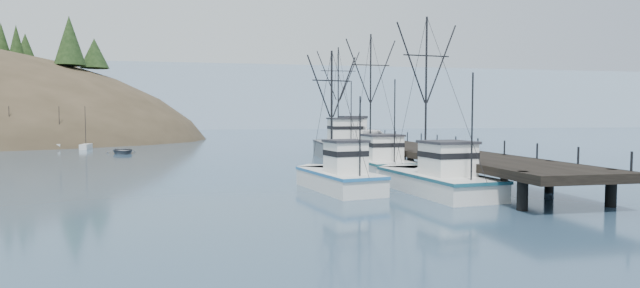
% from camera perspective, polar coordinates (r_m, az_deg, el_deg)
% --- Properties ---
extents(ground, '(400.00, 400.00, 0.00)m').
position_cam_1_polar(ground, '(27.16, -3.65, -6.95)').
color(ground, navy).
rests_on(ground, ground).
extents(pier, '(6.00, 44.00, 2.00)m').
position_cam_1_polar(pier, '(46.11, 11.00, -0.69)').
color(pier, black).
rests_on(pier, ground).
extents(distant_ridge, '(360.00, 40.00, 26.00)m').
position_cam_1_polar(distant_ridge, '(197.01, -7.57, 1.81)').
color(distant_ridge, '#9EB2C6').
rests_on(distant_ridge, ground).
extents(distant_ridge_far, '(180.00, 25.00, 18.00)m').
position_cam_1_polar(distant_ridge_far, '(214.63, -21.30, 1.73)').
color(distant_ridge_far, silver).
rests_on(distant_ridge_far, ground).
extents(moored_sailboats, '(23.19, 18.39, 6.35)m').
position_cam_1_polar(moored_sailboats, '(87.27, -31.67, -0.18)').
color(moored_sailboats, silver).
rests_on(moored_sailboats, ground).
extents(trawler_near, '(4.76, 11.41, 11.48)m').
position_cam_1_polar(trawler_near, '(32.30, 12.84, -3.93)').
color(trawler_near, silver).
rests_on(trawler_near, ground).
extents(trawler_mid, '(4.57, 9.28, 9.43)m').
position_cam_1_polar(trawler_mid, '(32.50, 1.93, -3.81)').
color(trawler_mid, silver).
rests_on(trawler_mid, ground).
extents(trawler_far, '(4.39, 12.00, 12.16)m').
position_cam_1_polar(trawler_far, '(42.55, 6.27, -2.15)').
color(trawler_far, silver).
rests_on(trawler_far, ground).
extents(work_vessel, '(5.26, 15.56, 13.01)m').
position_cam_1_polar(work_vessel, '(56.26, 2.37, -0.41)').
color(work_vessel, slate).
rests_on(work_vessel, ground).
extents(pier_shed, '(3.00, 3.20, 2.80)m').
position_cam_1_polar(pier_shed, '(62.52, 3.76, 1.96)').
color(pier_shed, silver).
rests_on(pier_shed, pier).
extents(pickup_truck, '(6.41, 4.56, 1.62)m').
position_cam_1_polar(pickup_truck, '(61.46, 4.75, 1.37)').
color(pickup_truck, white).
rests_on(pickup_truck, pier).
extents(motorboat, '(4.92, 5.90, 1.05)m').
position_cam_1_polar(motorboat, '(68.57, -21.63, -1.01)').
color(motorboat, '#55585E').
rests_on(motorboat, ground).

